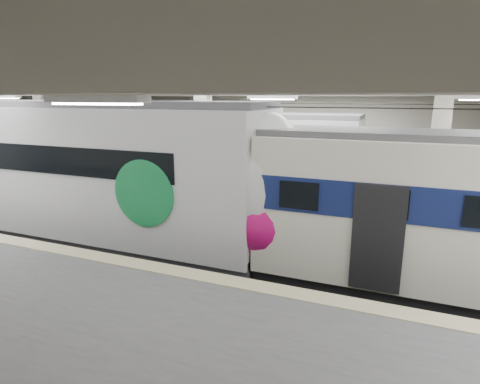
% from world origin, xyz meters
% --- Properties ---
extents(station_hall, '(36.00, 24.00, 5.75)m').
position_xyz_m(station_hall, '(0.00, -1.74, 3.24)').
color(station_hall, black).
rests_on(station_hall, ground).
extents(modern_emu, '(15.20, 3.13, 4.84)m').
position_xyz_m(modern_emu, '(-5.03, -0.00, 2.37)').
color(modern_emu, silver).
rests_on(modern_emu, ground).
extents(far_train, '(13.39, 2.81, 4.29)m').
position_xyz_m(far_train, '(-4.18, 5.50, 2.22)').
color(far_train, silver).
rests_on(far_train, ground).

